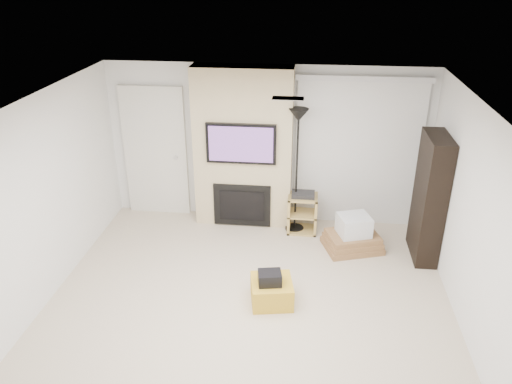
# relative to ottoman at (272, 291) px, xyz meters

# --- Properties ---
(floor) EXTENTS (5.00, 5.50, 0.00)m
(floor) POSITION_rel_ottoman_xyz_m (-0.28, -0.45, -0.15)
(floor) COLOR beige
(floor) RESTS_ON ground
(ceiling) EXTENTS (5.00, 5.50, 0.00)m
(ceiling) POSITION_rel_ottoman_xyz_m (-0.28, -0.45, 2.35)
(ceiling) COLOR white
(ceiling) RESTS_ON wall_back
(wall_back) EXTENTS (5.00, 0.00, 2.50)m
(wall_back) POSITION_rel_ottoman_xyz_m (-0.28, 2.30, 1.10)
(wall_back) COLOR white
(wall_back) RESTS_ON ground
(wall_left) EXTENTS (0.00, 5.50, 2.50)m
(wall_left) POSITION_rel_ottoman_xyz_m (-2.78, -0.45, 1.10)
(wall_left) COLOR white
(wall_left) RESTS_ON ground
(wall_right) EXTENTS (0.00, 5.50, 2.50)m
(wall_right) POSITION_rel_ottoman_xyz_m (2.22, -0.45, 1.10)
(wall_right) COLOR white
(wall_right) RESTS_ON ground
(hvac_vent) EXTENTS (0.35, 0.18, 0.01)m
(hvac_vent) POSITION_rel_ottoman_xyz_m (0.12, 0.35, 2.35)
(hvac_vent) COLOR silver
(hvac_vent) RESTS_ON ceiling
(ottoman) EXTENTS (0.58, 0.58, 0.30)m
(ottoman) POSITION_rel_ottoman_xyz_m (0.00, 0.00, 0.00)
(ottoman) COLOR gold
(ottoman) RESTS_ON floor
(black_bag) EXTENTS (0.31, 0.27, 0.16)m
(black_bag) POSITION_rel_ottoman_xyz_m (-0.02, -0.04, 0.23)
(black_bag) COLOR black
(black_bag) RESTS_ON ottoman
(fireplace_wall) EXTENTS (1.50, 0.47, 2.50)m
(fireplace_wall) POSITION_rel_ottoman_xyz_m (-0.63, 2.09, 1.09)
(fireplace_wall) COLOR #CBB78A
(fireplace_wall) RESTS_ON floor
(entry_door) EXTENTS (1.02, 0.11, 2.14)m
(entry_door) POSITION_rel_ottoman_xyz_m (-2.08, 2.26, 0.90)
(entry_door) COLOR silver
(entry_door) RESTS_ON floor
(vertical_blinds) EXTENTS (1.98, 0.10, 2.37)m
(vertical_blinds) POSITION_rel_ottoman_xyz_m (1.12, 2.25, 1.12)
(vertical_blinds) COLOR silver
(vertical_blinds) RESTS_ON floor
(floor_lamp) EXTENTS (0.29, 0.29, 1.96)m
(floor_lamp) POSITION_rel_ottoman_xyz_m (0.21, 1.87, 1.39)
(floor_lamp) COLOR black
(floor_lamp) RESTS_ON floor
(av_stand) EXTENTS (0.45, 0.38, 0.66)m
(av_stand) POSITION_rel_ottoman_xyz_m (0.32, 1.84, 0.20)
(av_stand) COLOR tan
(av_stand) RESTS_ON floor
(box_stack) EXTENTS (0.94, 0.82, 0.53)m
(box_stack) POSITION_rel_ottoman_xyz_m (1.08, 1.40, 0.05)
(box_stack) COLOR olive
(box_stack) RESTS_ON floor
(bookshelf) EXTENTS (0.30, 0.80, 1.80)m
(bookshelf) POSITION_rel_ottoman_xyz_m (2.06, 1.34, 0.75)
(bookshelf) COLOR black
(bookshelf) RESTS_ON floor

